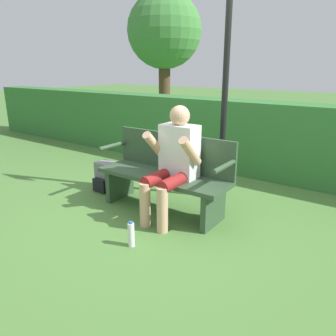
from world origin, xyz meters
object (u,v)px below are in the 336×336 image
at_px(tree, 164,32).
at_px(signpost, 226,66).
at_px(water_bottle, 131,234).
at_px(park_bench, 166,173).
at_px(person_seated, 174,159).
at_px(backpack, 107,177).

bearing_deg(tree, signpost, -46.71).
relative_size(signpost, tree, 0.81).
xyz_separation_m(water_bottle, tree, (-3.56, 5.41, 2.28)).
xyz_separation_m(signpost, tree, (-3.68, 3.90, 0.85)).
relative_size(park_bench, tree, 0.45).
bearing_deg(person_seated, tree, 126.92).
bearing_deg(park_bench, water_bottle, -74.77).
distance_m(water_bottle, signpost, 2.08).
bearing_deg(park_bench, backpack, 177.57).
distance_m(park_bench, water_bottle, 0.93).
height_order(person_seated, water_bottle, person_seated).
bearing_deg(water_bottle, tree, 123.33).
xyz_separation_m(backpack, signpost, (1.33, 0.62, 1.38)).
relative_size(backpack, water_bottle, 1.51).
relative_size(park_bench, signpost, 0.55).
bearing_deg(person_seated, backpack, 172.12).
xyz_separation_m(park_bench, signpost, (0.35, 0.66, 1.13)).
bearing_deg(signpost, backpack, -155.22).
bearing_deg(backpack, signpost, 24.78).
xyz_separation_m(person_seated, backpack, (-1.17, 0.16, -0.47)).
bearing_deg(water_bottle, person_seated, 93.13).
bearing_deg(signpost, park_bench, -118.06).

